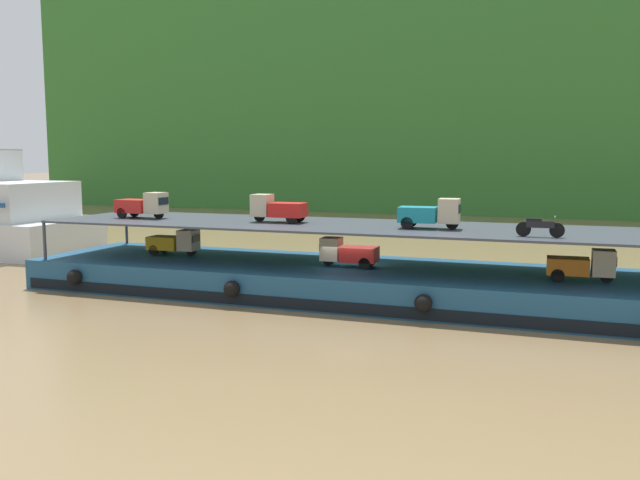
{
  "coord_description": "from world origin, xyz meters",
  "views": [
    {
      "loc": [
        9.64,
        -30.73,
        6.74
      ],
      "look_at": [
        -1.63,
        0.0,
        2.7
      ],
      "focal_mm": 37.92,
      "sensor_mm": 36.0,
      "label": 1
    }
  ],
  "objects": [
    {
      "name": "ground_plane",
      "position": [
        0.0,
        0.0,
        0.0
      ],
      "size": [
        400.0,
        400.0,
        0.0
      ],
      "primitive_type": "plane",
      "color": "olive"
    },
    {
      "name": "hillside_far_bank",
      "position": [
        0.0,
        61.8,
        21.19
      ],
      "size": [
        120.67,
        31.12,
        37.61
      ],
      "color": "#33702D",
      "rests_on": "ground"
    },
    {
      "name": "cargo_barge",
      "position": [
        -0.0,
        -0.03,
        0.75
      ],
      "size": [
        32.57,
        8.41,
        1.5
      ],
      "color": "navy",
      "rests_on": "ground"
    },
    {
      "name": "cargo_rack",
      "position": [
        0.0,
        0.0,
        3.44
      ],
      "size": [
        30.97,
        7.01,
        2.0
      ],
      "color": "#383D47",
      "rests_on": "cargo_barge"
    },
    {
      "name": "mini_truck_lower_stern",
      "position": [
        -10.08,
        0.32,
        2.19
      ],
      "size": [
        2.78,
        1.27,
        1.38
      ],
      "color": "gold",
      "rests_on": "cargo_barge"
    },
    {
      "name": "mini_truck_lower_aft",
      "position": [
        -0.11,
        -0.25,
        2.19
      ],
      "size": [
        2.76,
        1.24,
        1.38
      ],
      "color": "red",
      "rests_on": "cargo_barge"
    },
    {
      "name": "mini_truck_lower_mid",
      "position": [
        10.34,
        -0.46,
        2.19
      ],
      "size": [
        2.77,
        1.26,
        1.38
      ],
      "color": "orange",
      "rests_on": "cargo_barge"
    },
    {
      "name": "mini_truck_upper_stern",
      "position": [
        -11.52,
        -0.39,
        4.19
      ],
      "size": [
        2.77,
        1.25,
        1.38
      ],
      "color": "red",
      "rests_on": "cargo_rack"
    },
    {
      "name": "mini_truck_upper_mid",
      "position": [
        -3.89,
        -0.0,
        4.19
      ],
      "size": [
        2.75,
        1.22,
        1.38
      ],
      "color": "red",
      "rests_on": "cargo_rack"
    },
    {
      "name": "mini_truck_upper_fore",
      "position": [
        3.85,
        -0.43,
        4.19
      ],
      "size": [
        2.78,
        1.27,
        1.38
      ],
      "color": "teal",
      "rests_on": "cargo_rack"
    },
    {
      "name": "motorcycle_upper_port",
      "position": [
        8.64,
        -2.1,
        3.93
      ],
      "size": [
        1.9,
        0.55,
        0.87
      ],
      "color": "black",
      "rests_on": "cargo_rack"
    }
  ]
}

